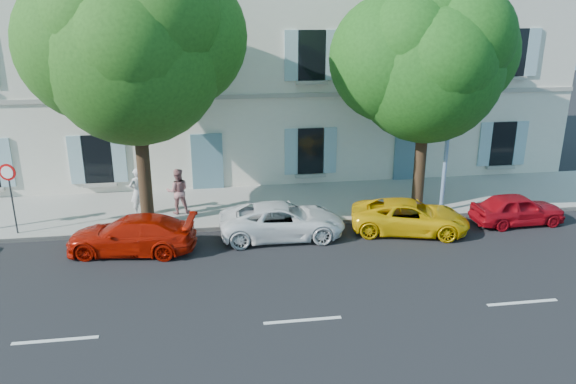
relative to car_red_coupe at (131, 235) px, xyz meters
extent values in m
plane|color=black|center=(4.72, -0.89, -0.59)|extent=(90.00, 90.00, 0.00)
cube|color=#A09E96|center=(4.72, 3.56, -0.52)|extent=(36.00, 4.50, 0.15)
cube|color=#9E998E|center=(4.72, 1.39, -0.51)|extent=(36.00, 0.16, 0.16)
cube|color=silver|center=(4.72, 9.31, 5.41)|extent=(28.00, 7.00, 12.00)
imported|color=#A81304|center=(0.00, 0.00, 0.00)|extent=(4.30, 2.27, 1.19)
imported|color=white|center=(4.95, 0.49, 0.00)|extent=(4.31, 2.04, 1.19)
imported|color=#EDB70A|center=(9.42, 0.28, -0.03)|extent=(4.40, 2.83, 1.13)
imported|color=#A50A14|center=(13.53, 0.42, -0.03)|extent=(3.39, 1.48, 1.14)
cylinder|color=#3A2819|center=(0.33, 2.00, 1.40)|extent=(0.46, 0.46, 3.68)
ellipsoid|color=#2B691A|center=(0.33, 2.00, 5.44)|extent=(5.89, 5.89, 6.48)
cylinder|color=#3A2819|center=(10.39, 2.13, 1.20)|extent=(0.44, 0.44, 3.29)
ellipsoid|color=#23661A|center=(10.39, 2.13, 4.85)|extent=(5.34, 5.34, 5.88)
cylinder|color=#383A3D|center=(-4.03, 1.79, 0.60)|extent=(0.06, 0.06, 2.09)
cylinder|color=red|center=(-4.03, 1.77, 1.74)|extent=(0.56, 0.16, 0.57)
cylinder|color=#7293BF|center=(11.20, 1.72, 3.30)|extent=(0.15, 0.15, 7.49)
cylinder|color=#7293BF|center=(11.20, 1.06, 7.05)|extent=(0.24, 1.31, 0.09)
cube|color=#383A3D|center=(11.20, 0.40, 6.91)|extent=(0.28, 0.45, 0.17)
imported|color=silver|center=(-0.05, 2.98, 0.46)|extent=(0.79, 0.71, 1.80)
imported|color=#AC6E6E|center=(1.38, 2.95, 0.41)|extent=(0.88, 0.71, 1.72)
camera|label=1|loc=(2.51, -17.12, 7.08)|focal=35.00mm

